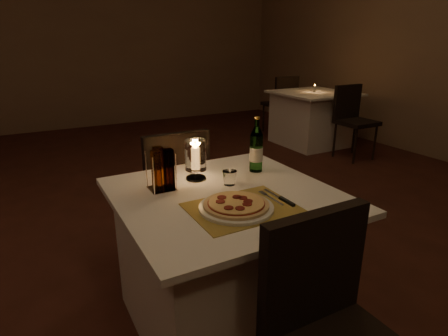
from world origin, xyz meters
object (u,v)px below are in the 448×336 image
pizza (236,204)px  neighbor_table_right (312,118)px  tumbler (230,178)px  main_table (226,260)px  chair_near (331,320)px  chair_far (173,183)px  plate (236,207)px  water_bottle (256,150)px  hurricane_candle (196,157)px

pizza → neighbor_table_right: (2.88, 2.76, -0.39)m
tumbler → main_table: bearing=-127.9°
pizza → neighbor_table_right: bearing=43.8°
main_table → tumbler: tumbler is taller
chair_near → chair_far: bearing=90.0°
chair_far → pizza: (-0.05, -0.89, 0.22)m
plate → water_bottle: (0.35, 0.38, 0.11)m
chair_near → chair_far: 1.43m
water_bottle → neighbor_table_right: water_bottle is taller
chair_near → tumbler: (0.07, 0.80, 0.23)m
chair_near → pizza: size_ratio=3.21×
pizza → hurricane_candle: size_ratio=1.34×
hurricane_candle → neighbor_table_right: hurricane_candle is taller
main_table → chair_near: 0.74m
chair_near → pizza: 0.58m
neighbor_table_right → pizza: bearing=-136.2°
main_table → chair_far: bearing=90.0°
tumbler → hurricane_candle: bearing=127.1°
tumbler → water_bottle: size_ratio=0.24×
main_table → hurricane_candle: (-0.04, 0.24, 0.49)m
plate → pizza: 0.02m
chair_near → water_bottle: bearing=72.0°
plate → neighbor_table_right: plate is taller
neighbor_table_right → main_table: bearing=-137.6°
main_table → water_bottle: 0.61m
chair_near → neighbor_table_right: 4.34m
main_table → hurricane_candle: hurricane_candle is taller
main_table → plate: 0.42m
plate → neighbor_table_right: size_ratio=0.32×
main_table → plate: size_ratio=3.12×
chair_near → plate: 0.57m
main_table → chair_near: size_ratio=1.11×
chair_near → water_bottle: (0.30, 0.92, 0.31)m
main_table → chair_far: (0.00, 0.71, 0.18)m
plate → pizza: size_ratio=1.14×
plate → hurricane_candle: size_ratio=1.53×
water_bottle → pizza: bearing=-132.4°
main_table → tumbler: bearing=52.1°
main_table → water_bottle: size_ratio=3.32×
main_table → chair_far: size_ratio=1.11×
chair_far → tumbler: bearing=-83.6°
main_table → water_bottle: bearing=34.0°
chair_far → pizza: chair_far is taller
chair_far → plate: size_ratio=2.81×
main_table → water_bottle: (0.30, 0.20, 0.49)m
pizza → water_bottle: water_bottle is taller
water_bottle → neighbor_table_right: 3.50m
hurricane_candle → chair_far: bearing=84.6°
tumbler → water_bottle: 0.27m
tumbler → neighbor_table_right: (2.76, 2.49, -0.40)m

